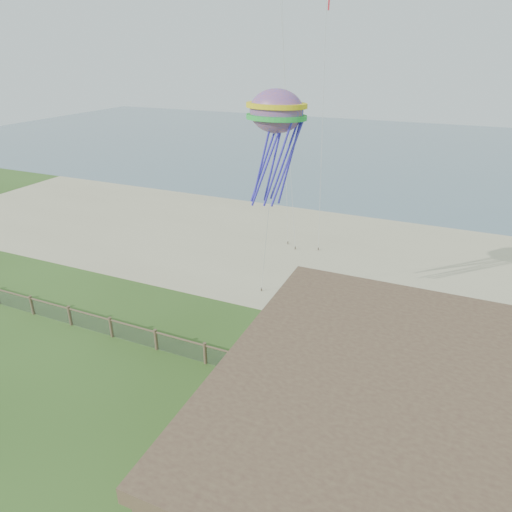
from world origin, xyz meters
name	(u,v)px	position (x,y,z in m)	size (l,w,h in m)	color
ground	(133,448)	(0.00, 0.00, 0.00)	(160.00, 160.00, 0.00)	#31501B
sand_beach	(303,250)	(0.00, 22.00, 0.00)	(72.00, 20.00, 0.02)	#BDB088
ocean	(389,150)	(0.00, 66.00, 0.00)	(160.00, 68.00, 0.02)	slate
chainlink_fence	(205,354)	(0.00, 6.00, 0.55)	(36.20, 0.20, 1.25)	brown
motel_deck	(484,456)	(13.00, 5.00, 0.25)	(15.00, 2.00, 0.50)	brown
picnic_table	(260,387)	(3.48, 5.00, 0.40)	(1.88, 1.42, 0.79)	brown
octopus_kite	(276,145)	(1.61, 11.27, 10.33)	(3.13, 2.21, 6.45)	orange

